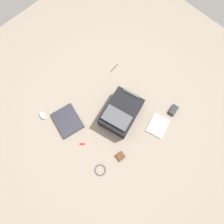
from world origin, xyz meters
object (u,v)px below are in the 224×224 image
pen_black (114,68)px  earbud_pouch (121,156)px  computer_mouse (43,115)px  cable_coil (100,170)px  power_brick (173,110)px  laptop (67,121)px  book_red (158,126)px  usb_stick (82,144)px  backpack (121,113)px

pen_black → earbud_pouch: size_ratio=1.75×
computer_mouse → pen_black: 0.99m
earbud_pouch → computer_mouse: bearing=-162.2°
cable_coil → power_brick: power_brick is taller
laptop → power_brick: size_ratio=3.09×
book_red → power_brick: size_ratio=2.29×
usb_stick → cable_coil: bearing=-8.2°
computer_mouse → cable_coil: bearing=-82.9°
laptop → computer_mouse: 0.28m
pen_black → earbud_pouch: 1.04m
cable_coil → pen_black: (-0.73, 0.94, -0.00)m
book_red → usb_stick: bearing=-121.4°
book_red → earbud_pouch: earbud_pouch is taller
backpack → cable_coil: bearing=-65.1°
backpack → earbud_pouch: (0.31, -0.32, -0.08)m
pen_black → power_brick: bearing=5.6°
laptop → usb_stick: (0.30, -0.06, -0.01)m
pen_black → usb_stick: (0.40, -0.89, 0.00)m
computer_mouse → usb_stick: (0.54, 0.10, -0.01)m
computer_mouse → power_brick: (0.98, 1.07, -0.00)m
cable_coil → laptop: bearing=170.4°
backpack → laptop: size_ratio=1.39×
earbud_pouch → usb_stick: (-0.38, -0.20, -0.01)m
book_red → pen_black: book_red is taller
backpack → earbud_pouch: backpack is taller
book_red → pen_black: size_ratio=1.98×
backpack → laptop: bearing=-128.5°
backpack → cable_coil: (0.26, -0.56, -0.08)m
laptop → cable_coil: (0.63, -0.11, -0.01)m
laptop → computer_mouse: same height
pen_black → earbud_pouch: (0.78, -0.69, 0.01)m
book_red → power_brick: power_brick is taller
cable_coil → usb_stick: (-0.33, 0.05, -0.00)m
laptop → cable_coil: size_ratio=3.17×
laptop → book_red: size_ratio=1.35×
earbud_pouch → backpack: bearing=134.1°
laptop → cable_coil: laptop is taller
earbud_pouch → usb_stick: size_ratio=1.36×
usb_stick → book_red: bearing=58.6°
power_brick → earbud_pouch: size_ratio=1.51×
power_brick → earbud_pouch: power_brick is taller
pen_black → cable_coil: bearing=-52.1°
cable_coil → book_red: bearing=81.7°
backpack → power_brick: size_ratio=4.31×
backpack → laptop: backpack is taller
cable_coil → power_brick: bearing=83.5°
cable_coil → earbud_pouch: earbud_pouch is taller
book_red → pen_black: 0.86m
backpack → book_red: 0.43m
computer_mouse → laptop: bearing=-53.0°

